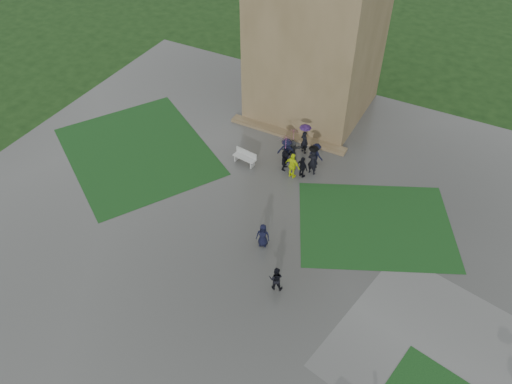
% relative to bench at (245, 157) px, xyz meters
% --- Properties ---
extents(ground, '(120.00, 120.00, 0.00)m').
position_rel_bench_xyz_m(ground, '(1.21, -6.43, -0.52)').
color(ground, black).
extents(plaza, '(34.00, 34.00, 0.02)m').
position_rel_bench_xyz_m(plaza, '(1.21, -4.43, -0.51)').
color(plaza, '#3B3B38').
rests_on(plaza, ground).
extents(lawn_inset_left, '(14.10, 13.46, 0.01)m').
position_rel_bench_xyz_m(lawn_inset_left, '(-7.29, -2.43, -0.49)').
color(lawn_inset_left, '#123515').
rests_on(lawn_inset_left, plaza).
extents(lawn_inset_right, '(11.12, 10.15, 0.01)m').
position_rel_bench_xyz_m(lawn_inset_right, '(9.71, -1.43, -0.49)').
color(lawn_inset_right, '#123515').
rests_on(lawn_inset_right, plaza).
extents(tower_plinth, '(9.00, 0.80, 0.22)m').
position_rel_bench_xyz_m(tower_plinth, '(1.21, 4.17, -0.39)').
color(tower_plinth, brown).
rests_on(tower_plinth, plaza).
extents(bench, '(1.72, 0.73, 0.97)m').
position_rel_bench_xyz_m(bench, '(0.00, 0.00, 0.00)').
color(bench, '#A6A6A2').
rests_on(bench, plaza).
extents(visitor_cluster, '(3.12, 3.60, 2.67)m').
position_rel_bench_xyz_m(visitor_cluster, '(3.15, 1.30, 0.66)').
color(visitor_cluster, black).
rests_on(visitor_cluster, plaza).
extents(pedestrian_mid, '(0.88, 0.71, 1.56)m').
position_rel_bench_xyz_m(pedestrian_mid, '(4.47, -5.98, 0.29)').
color(pedestrian_mid, black).
rests_on(pedestrian_mid, plaza).
extents(pedestrian_near, '(0.84, 0.63, 1.55)m').
position_rel_bench_xyz_m(pedestrian_near, '(6.46, -8.35, 0.28)').
color(pedestrian_near, black).
rests_on(pedestrian_near, plaza).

